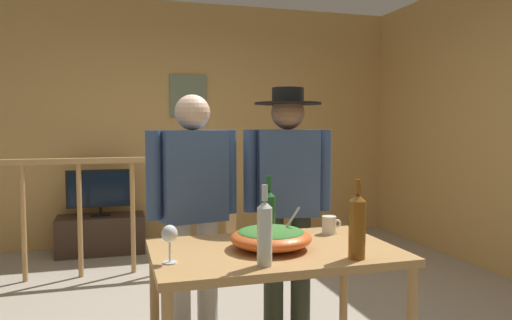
# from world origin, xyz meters

# --- Properties ---
(back_wall) EXTENTS (5.36, 0.10, 2.79)m
(back_wall) POSITION_xyz_m (0.00, 2.64, 1.40)
(back_wall) COLOR tan
(back_wall) RESTS_ON ground_plane
(side_wall_right) EXTENTS (0.10, 3.96, 2.79)m
(side_wall_right) POSITION_xyz_m (2.68, 0.79, 1.40)
(side_wall_right) COLOR tan
(side_wall_right) RESTS_ON ground_plane
(framed_picture) EXTENTS (0.43, 0.03, 0.48)m
(framed_picture) POSITION_xyz_m (0.10, 2.58, 1.71)
(framed_picture) COLOR slate
(stair_railing) EXTENTS (2.86, 0.10, 1.13)m
(stair_railing) POSITION_xyz_m (-0.60, 1.48, 0.68)
(stair_railing) COLOR #B2844C
(stair_railing) RESTS_ON ground_plane
(tv_console) EXTENTS (0.90, 0.40, 0.40)m
(tv_console) POSITION_xyz_m (-0.89, 2.29, 0.20)
(tv_console) COLOR #38281E
(tv_console) RESTS_ON ground_plane
(flat_screen_tv) EXTENTS (0.67, 0.12, 0.50)m
(flat_screen_tv) POSITION_xyz_m (-0.89, 2.26, 0.69)
(flat_screen_tv) COLOR black
(flat_screen_tv) RESTS_ON tv_console
(serving_table) EXTENTS (1.22, 0.78, 0.75)m
(serving_table) POSITION_xyz_m (0.03, -0.78, 0.67)
(serving_table) COLOR #B2844C
(serving_table) RESTS_ON ground_plane
(salad_bowl) EXTENTS (0.41, 0.41, 0.21)m
(salad_bowl) POSITION_xyz_m (0.01, -0.79, 0.81)
(salad_bowl) COLOR #DB5B23
(salad_bowl) RESTS_ON serving_table
(wine_glass) EXTENTS (0.07, 0.07, 0.17)m
(wine_glass) POSITION_xyz_m (-0.50, -0.91, 0.87)
(wine_glass) COLOR silver
(wine_glass) RESTS_ON serving_table
(wine_bottle_green) EXTENTS (0.07, 0.07, 0.34)m
(wine_bottle_green) POSITION_xyz_m (0.09, -0.51, 0.88)
(wine_bottle_green) COLOR #1E5628
(wine_bottle_green) RESTS_ON serving_table
(wine_bottle_amber) EXTENTS (0.08, 0.08, 0.37)m
(wine_bottle_amber) POSITION_xyz_m (0.34, -1.07, 0.91)
(wine_bottle_amber) COLOR brown
(wine_bottle_amber) RESTS_ON serving_table
(wine_bottle_clear) EXTENTS (0.07, 0.07, 0.36)m
(wine_bottle_clear) POSITION_xyz_m (-0.11, -1.06, 0.90)
(wine_bottle_clear) COLOR silver
(wine_bottle_clear) RESTS_ON serving_table
(mug_white) EXTENTS (0.12, 0.08, 0.10)m
(mug_white) POSITION_xyz_m (0.44, -0.57, 0.80)
(mug_white) COLOR white
(mug_white) RESTS_ON serving_table
(person_standing_left) EXTENTS (0.57, 0.29, 1.55)m
(person_standing_left) POSITION_xyz_m (-0.28, -0.14, 0.91)
(person_standing_left) COLOR beige
(person_standing_left) RESTS_ON ground_plane
(person_standing_right) EXTENTS (0.57, 0.43, 1.61)m
(person_standing_right) POSITION_xyz_m (0.34, -0.14, 0.95)
(person_standing_right) COLOR #2D3323
(person_standing_right) RESTS_ON ground_plane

